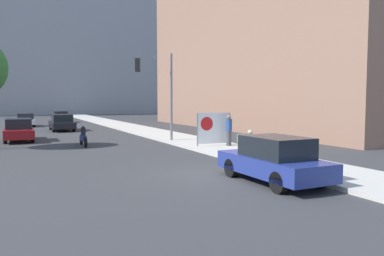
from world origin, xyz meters
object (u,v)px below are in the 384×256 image
motorcycle_on_road (83,137)px  car_on_road_far_lane (60,117)px  pedestrian_behind (229,130)px  protest_banner (214,128)px  car_on_road_nearest (19,130)px  car_on_road_distant (25,120)px  seated_protester (251,142)px  traffic_light_pole (158,83)px  parked_car_curbside (274,160)px  car_on_road_midblock (62,123)px

motorcycle_on_road → car_on_road_far_lane: bearing=86.8°
pedestrian_behind → protest_banner: size_ratio=0.80×
car_on_road_nearest → car_on_road_distant: size_ratio=1.07×
pedestrian_behind → car_on_road_nearest: size_ratio=0.37×
seated_protester → traffic_light_pole: (-1.24, 8.44, 2.99)m
parked_car_curbside → car_on_road_midblock: size_ratio=0.88×
pedestrian_behind → motorcycle_on_road: (-7.11, 4.68, -0.51)m
traffic_light_pole → car_on_road_distant: size_ratio=1.25×
motorcycle_on_road → car_on_road_distant: bearing=97.4°
car_on_road_nearest → car_on_road_distant: bearing=87.1°
car_on_road_midblock → car_on_road_distant: car_on_road_midblock is taller
seated_protester → car_on_road_far_lane: car_on_road_far_lane is taller
protest_banner → car_on_road_distant: size_ratio=0.49×
car_on_road_midblock → pedestrian_behind: bearing=-67.9°
seated_protester → protest_banner: protest_banner is taller
seated_protester → car_on_road_distant: (-8.51, 28.54, -0.11)m
seated_protester → car_on_road_nearest: car_on_road_nearest is taller
seated_protester → protest_banner: bearing=83.8°
traffic_light_pole → motorcycle_on_road: 5.70m
traffic_light_pole → car_on_road_nearest: traffic_light_pole is taller
protest_banner → car_on_road_midblock: 17.71m
car_on_road_far_lane → pedestrian_behind: bearing=-79.6°
parked_car_curbside → car_on_road_midblock: bearing=98.5°
car_on_road_distant → car_on_road_far_lane: size_ratio=0.92×
car_on_road_midblock → seated_protester: bearing=-74.8°
traffic_light_pole → parked_car_curbside: 13.01m
car_on_road_midblock → motorcycle_on_road: car_on_road_midblock is taller
seated_protester → pedestrian_behind: size_ratio=0.70×
traffic_light_pole → protest_banner: bearing=-65.5°
protest_banner → motorcycle_on_road: (-6.46, 4.10, -0.61)m
seated_protester → car_on_road_far_lane: 34.94m
traffic_light_pole → car_on_road_distant: (-7.27, 20.10, -3.11)m
pedestrian_behind → car_on_road_distant: 26.48m
traffic_light_pole → parked_car_curbside: size_ratio=1.31×
traffic_light_pole → car_on_road_distant: traffic_light_pole is taller
parked_car_curbside → motorcycle_on_road: parked_car_curbside is taller
car_on_road_distant → protest_banner: bearing=-69.3°
protest_banner → motorcycle_on_road: protest_banner is taller
pedestrian_behind → parked_car_curbside: 8.70m
protest_banner → parked_car_curbside: (-2.53, -8.67, -0.38)m
parked_car_curbside → car_on_road_distant: bearing=101.3°
car_on_road_midblock → protest_banner: bearing=-69.2°
traffic_light_pole → car_on_road_far_lane: traffic_light_pole is taller
seated_protester → protest_banner: size_ratio=0.56×
pedestrian_behind → car_on_road_midblock: (-6.94, 17.13, -0.30)m
pedestrian_behind → traffic_light_pole: (-2.46, 4.53, 2.76)m
car_on_road_nearest → car_on_road_midblock: bearing=65.5°
parked_car_curbside → car_on_road_nearest: size_ratio=0.89×
pedestrian_behind → car_on_road_distant: size_ratio=0.39×
protest_banner → car_on_road_nearest: (-9.86, 8.74, -0.38)m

